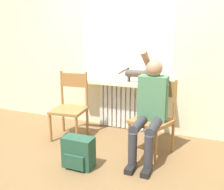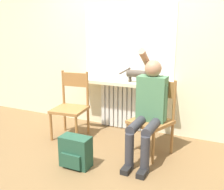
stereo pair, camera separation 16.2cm
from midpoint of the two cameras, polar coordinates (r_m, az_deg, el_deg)
ground_plane at (r=3.21m, az=-3.60°, el=-14.07°), size 12.00×12.00×0.00m
wall_with_window at (r=3.95m, az=4.84°, el=11.74°), size 7.00×0.06×2.70m
radiator at (r=4.05m, az=4.16°, el=-2.45°), size 0.82×0.08×0.72m
windowsill at (r=3.86m, az=3.74°, el=2.64°), size 1.47×0.29×0.05m
window_glass at (r=3.92m, az=4.65°, el=11.27°), size 1.41×0.01×1.10m
chair_left at (r=3.76m, az=-7.69°, el=-2.23°), size 0.48×0.48×0.93m
chair_right at (r=3.29m, az=10.32°, el=-4.78°), size 0.56×0.56×0.93m
person at (r=3.12m, az=9.55°, el=-2.25°), size 0.36×1.04×1.31m
cat at (r=3.76m, az=7.15°, el=4.59°), size 0.49×0.11×0.21m
backpack at (r=3.03m, az=-6.41°, el=-12.24°), size 0.35×0.21×0.36m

